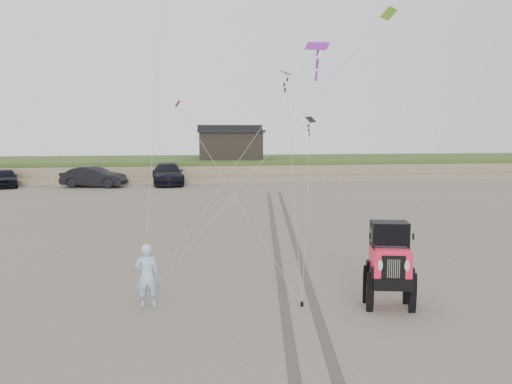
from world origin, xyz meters
TOP-DOWN VIEW (x-y plane):
  - ground at (0.00, 0.00)m, footprint 160.00×160.00m
  - dune_ridge at (0.00, 37.50)m, footprint 160.00×14.25m
  - cabin at (2.00, 37.00)m, footprint 6.40×5.40m
  - truck_a at (-16.77, 29.47)m, footprint 3.06×4.69m
  - truck_b at (-9.67, 28.45)m, footprint 5.32×2.76m
  - truck_c at (-3.86, 29.79)m, footprint 3.03×6.31m
  - jeep at (3.07, -0.92)m, footprint 3.01×5.14m
  - man at (-3.14, 0.02)m, footprint 0.64×0.44m
  - kite_flock at (2.70, 9.07)m, footprint 9.02×7.33m
  - stake_main at (-3.31, 0.36)m, footprint 0.08×0.08m
  - stake_aux at (0.87, -0.50)m, footprint 0.08×0.08m
  - tire_tracks at (2.00, 8.00)m, footprint 5.22×29.74m

SIDE VIEW (x-z plane):
  - ground at x=0.00m, z-range 0.00..0.00m
  - tire_tracks at x=2.00m, z-range 0.00..0.01m
  - stake_main at x=-3.31m, z-range 0.00..0.12m
  - stake_aux at x=0.87m, z-range 0.00..0.12m
  - truck_a at x=-16.77m, z-range 0.00..1.49m
  - dune_ridge at x=0.00m, z-range -0.04..1.68m
  - truck_b at x=-9.67m, z-range 0.00..1.67m
  - man at x=-3.14m, z-range 0.00..1.67m
  - truck_c at x=-3.86m, z-range 0.00..1.77m
  - jeep at x=3.07m, z-range 0.00..1.80m
  - cabin at x=2.00m, z-range 1.56..4.91m
  - kite_flock at x=2.70m, z-range 5.09..11.55m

